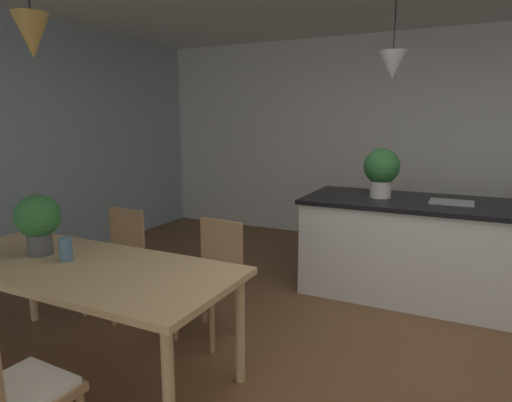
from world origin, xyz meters
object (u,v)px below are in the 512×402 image
Objects in this scene: kitchen_island at (434,249)px; potted_plant_on_table at (38,220)px; chair_near_right at (8,394)px; dining_table at (78,273)px; chair_far_right at (211,275)px; vase_on_dining_table at (66,249)px; chair_far_left at (117,257)px; potted_plant_on_island at (382,169)px.

potted_plant_on_table is (-2.28, -2.26, 0.51)m from kitchen_island.
kitchen_island is (1.46, 3.09, -0.01)m from chair_near_right.
potted_plant_on_table is at bearing 134.88° from chair_near_right.
chair_far_right is at bearing 59.60° from dining_table.
chair_far_left is at bearing 114.42° from vase_on_dining_table.
chair_far_right and chair_near_right have the same top height.
potted_plant_on_island reaches higher than kitchen_island.
potted_plant_on_island is 3.04× the size of vase_on_dining_table.
vase_on_dining_table reaches higher than chair_far_left.
potted_plant_on_island is 2.89m from potted_plant_on_table.
chair_far_right is (0.47, 0.81, -0.20)m from dining_table.
chair_far_left is 0.94m from vase_on_dining_table.
chair_far_left is 1.86m from chair_near_right.
dining_table is 0.47m from potted_plant_on_table.
chair_near_right is at bearing -115.19° from kitchen_island.
chair_far_right is 1.00× the size of chair_near_right.
potted_plant_on_table is at bearing -135.22° from kitchen_island.
potted_plant_on_table is at bearing -136.83° from chair_far_right.
chair_far_left is 2.49m from potted_plant_on_island.
vase_on_dining_table is at bearing -65.58° from chair_far_left.
chair_far_right and chair_far_left have the same top height.
kitchen_island is at bearing 64.81° from chair_near_right.
kitchen_island is at bearing 31.85° from chair_far_left.
potted_plant_on_table is 2.68× the size of vase_on_dining_table.
kitchen_island is 15.53× the size of vase_on_dining_table.
chair_near_right is at bearing -59.98° from dining_table.
chair_far_right is at bearing -134.33° from kitchen_island.
dining_table is 0.17m from vase_on_dining_table.
vase_on_dining_table is (-0.57, 0.82, 0.34)m from chair_near_right.
chair_near_right is 3.31m from potted_plant_on_island.
vase_on_dining_table reaches higher than chair_far_right.
potted_plant_on_table is (-0.83, -0.78, 0.50)m from chair_far_right.
chair_near_right is (-0.01, -1.61, 0.00)m from chair_far_right.
chair_near_right is 3.42m from kitchen_island.
chair_far_left is at bearing -148.15° from kitchen_island.
potted_plant_on_island is (0.94, 1.48, 0.69)m from chair_far_right.
vase_on_dining_table is at bearing 174.69° from dining_table.
potted_plant_on_table is (-1.78, -2.26, -0.19)m from potted_plant_on_island.
kitchen_island is at bearing 48.38° from vase_on_dining_table.
potted_plant_on_island is (1.42, 2.29, 0.49)m from dining_table.
potted_plant_on_table reaches higher than dining_table.
vase_on_dining_table is (0.26, -0.01, -0.16)m from potted_plant_on_table.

